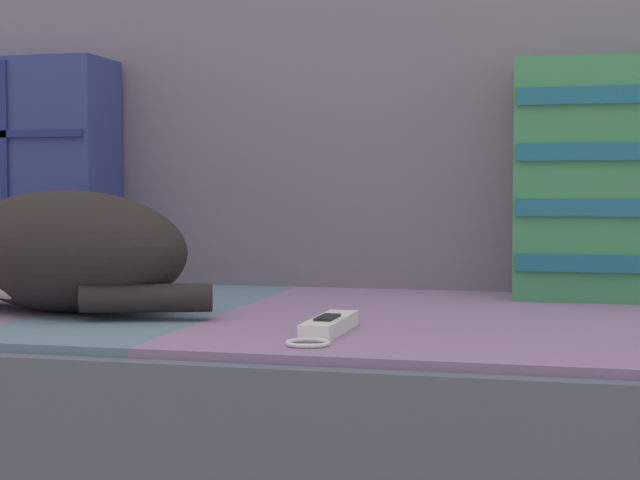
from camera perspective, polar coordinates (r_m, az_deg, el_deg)
The scene contains 4 objects.
couch at distance 1.44m, azimuth -4.39°, elevation -10.72°, with size 1.97×0.85×0.34m.
sofa_backrest at distance 1.75m, azimuth -0.78°, elevation 6.54°, with size 1.93×0.14×0.55m.
sleeping_cat at distance 1.38m, azimuth -15.14°, elevation -0.79°, with size 0.43×0.26×0.17m.
game_remote_far at distance 1.14m, azimuth 0.47°, elevation -5.04°, with size 0.05×0.20×0.02m.
Camera 1 is at (0.44, -1.21, 0.51)m, focal length 55.00 mm.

